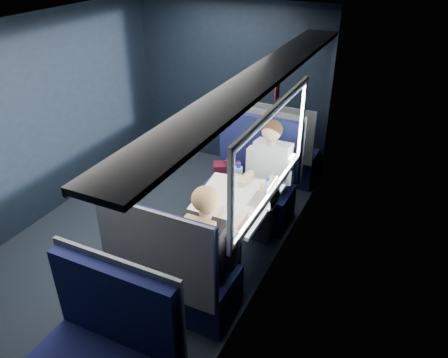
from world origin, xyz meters
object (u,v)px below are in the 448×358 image
at_px(seat_bay_far, 176,276).
at_px(cup, 264,186).
at_px(woman, 209,244).
at_px(bottle_small, 268,187).
at_px(laptop, 268,197).
at_px(seat_row_back, 108,357).
at_px(man, 268,173).
at_px(table, 236,207).
at_px(seat_row_front, 278,153).
at_px(seat_bay_near, 251,184).

height_order(seat_bay_far, cup, seat_bay_far).
relative_size(woman, bottle_small, 6.54).
xyz_separation_m(woman, laptop, (0.22, 0.81, 0.07)).
distance_m(seat_row_back, laptop, 2.00).
bearing_deg(woman, seat_row_back, -102.93).
bearing_deg(man, laptop, -69.54).
distance_m(man, bottle_small, 0.51).
relative_size(seat_bay_far, man, 0.95).
distance_m(seat_bay_far, man, 1.62).
bearing_deg(table, seat_row_back, -95.80).
height_order(seat_row_back, bottle_small, seat_row_back).
height_order(woman, laptop, woman).
xyz_separation_m(table, seat_bay_far, (-0.18, -0.87, -0.25)).
relative_size(seat_row_back, laptop, 3.73).
distance_m(seat_bay_far, seat_row_back, 0.92).
xyz_separation_m(table, bottle_small, (0.24, 0.23, 0.17)).
bearing_deg(seat_row_front, bottle_small, -75.05).
relative_size(seat_bay_near, bottle_small, 6.23).
bearing_deg(cup, seat_bay_near, 122.81).
xyz_separation_m(man, bottle_small, (0.17, -0.47, 0.11)).
xyz_separation_m(seat_bay_far, seat_row_front, (0.00, 2.67, -0.00)).
distance_m(seat_bay_near, bottle_small, 0.87).
bearing_deg(man, table, -95.52).
distance_m(laptop, bottle_small, 0.14).
relative_size(seat_bay_far, laptop, 4.06).
xyz_separation_m(seat_row_front, laptop, (0.47, -1.69, 0.39)).
height_order(seat_row_front, seat_row_back, same).
relative_size(seat_bay_near, seat_row_back, 1.09).
height_order(seat_row_front, laptop, seat_row_front).
height_order(table, seat_bay_near, seat_bay_near).
distance_m(woman, laptop, 0.84).
height_order(table, seat_row_back, seat_row_back).
bearing_deg(seat_row_back, woman, 77.07).
height_order(seat_bay_near, laptop, seat_bay_near).
relative_size(seat_row_front, laptop, 3.73).
height_order(seat_bay_near, cup, seat_bay_near).
bearing_deg(seat_row_back, cup, 80.50).
xyz_separation_m(bottle_small, cup, (-0.07, 0.08, -0.04)).
distance_m(seat_row_front, laptop, 1.80).
bearing_deg(bottle_small, seat_bay_near, 123.74).
bearing_deg(seat_row_back, man, 84.28).
bearing_deg(man, seat_row_front, 102.83).
height_order(woman, bottle_small, woman).
xyz_separation_m(man, cup, (0.10, -0.39, 0.07)).
bearing_deg(seat_row_front, seat_bay_near, -90.65).
relative_size(man, cup, 13.35).
relative_size(man, laptop, 4.26).
relative_size(seat_bay_far, bottle_small, 6.23).
relative_size(table, bottle_small, 4.94).
xyz_separation_m(seat_bay_far, woman, (0.25, 0.17, 0.31)).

